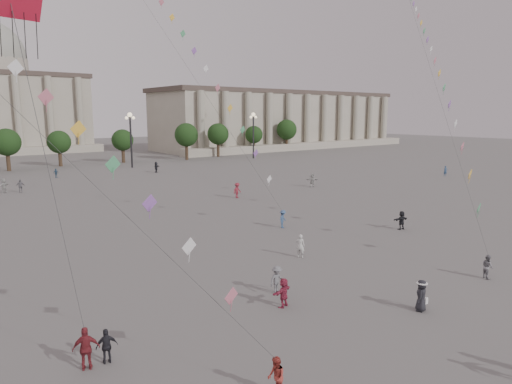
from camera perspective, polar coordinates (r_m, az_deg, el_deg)
ground at (r=27.42m, az=15.24°, el=-13.06°), size 360.00×360.00×0.00m
hall_east at (r=144.75m, az=3.33°, el=8.99°), size 84.00×26.22×17.20m
tree_row at (r=95.23m, az=-25.64°, el=5.79°), size 137.12×5.12×8.00m
lamp_post_mid_east at (r=92.04m, az=-15.42°, el=7.52°), size 2.00×0.90×10.65m
lamp_post_far_east at (r=107.25m, az=-0.33°, el=8.14°), size 2.00×0.90×10.65m
person_crowd_0 at (r=81.93m, az=-23.73°, el=2.17°), size 0.96×0.59×1.53m
person_crowd_3 at (r=43.75m, az=17.73°, el=-3.39°), size 1.66×0.80×1.71m
person_crowd_4 at (r=69.36m, az=-28.97°, el=0.69°), size 1.81×1.48×1.93m
person_crowd_6 at (r=27.32m, az=2.64°, el=-10.90°), size 1.14×0.73×1.68m
person_crowd_7 at (r=66.11m, az=7.03°, el=1.46°), size 1.83×1.39×1.93m
person_crowd_8 at (r=57.13m, az=-2.36°, el=0.21°), size 1.37×0.96×1.93m
person_crowd_9 at (r=83.77m, az=-12.36°, el=3.06°), size 1.73×1.56×1.91m
person_crowd_13 at (r=33.92m, az=5.57°, el=-6.71°), size 0.68×0.76×1.75m
person_crowd_16 at (r=68.66m, az=-27.39°, el=0.66°), size 1.08×0.56×1.77m
person_crowd_18 at (r=83.41m, az=22.60°, el=2.44°), size 0.75×0.65×1.73m
tourist_0 at (r=21.08m, az=-20.45°, el=-17.86°), size 1.18×0.82×1.85m
tourist_1 at (r=21.35m, az=-18.15°, el=-17.83°), size 0.96×0.54×1.53m
tourist_2 at (r=25.58m, az=3.46°, el=-12.43°), size 1.60×0.86×1.64m
kite_flyer_0 at (r=18.38m, az=2.52°, el=-22.11°), size 0.88×0.95×1.57m
kite_flyer_1 at (r=42.35m, az=3.39°, el=-3.38°), size 1.25×1.06×1.68m
kite_flyer_2 at (r=33.22m, az=26.95°, el=-8.30°), size 0.90×0.95×1.55m
hat_person at (r=26.55m, az=19.98°, el=-12.00°), size 1.00×0.86×1.72m
dragon_kite at (r=19.44m, az=-28.14°, el=17.97°), size 2.26×0.96×13.36m
kite_train_east at (r=63.78m, az=20.27°, el=17.85°), size 44.90×38.55×69.79m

